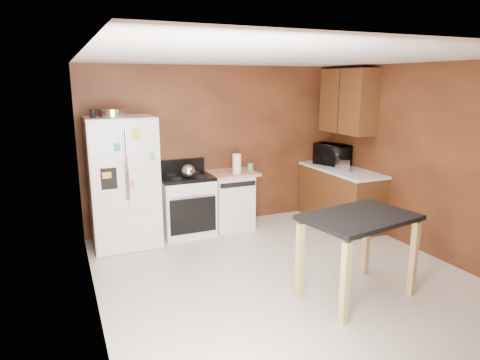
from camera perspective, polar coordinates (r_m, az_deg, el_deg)
floor at (r=5.19m, az=6.18°, el=-12.85°), size 4.50×4.50×0.00m
ceiling at (r=4.68m, az=6.96°, el=15.87°), size 4.50×4.50×0.00m
wall_back at (r=6.79m, az=-2.91°, el=4.48°), size 4.20×0.00×4.20m
wall_front at (r=3.12m, az=27.66°, el=-7.47°), size 4.20×0.00×4.20m
wall_left at (r=4.18m, az=-19.34°, el=-1.72°), size 0.00×4.50×4.50m
wall_right at (r=6.09m, az=23.99°, el=2.36°), size 0.00×4.50×4.50m
roasting_pan at (r=6.02m, az=-16.63°, el=8.61°), size 0.41×0.41×0.10m
pen_cup at (r=5.90m, az=-19.05°, el=8.39°), size 0.07×0.07×0.11m
kettle at (r=6.18m, az=-6.91°, el=1.17°), size 0.20×0.20×0.20m
paper_towel at (r=6.48m, az=-0.43°, el=2.19°), size 0.15×0.15×0.30m
green_canister at (r=6.76m, az=1.38°, el=1.81°), size 0.12×0.12×0.11m
toaster at (r=6.87m, az=13.48°, el=2.03°), size 0.22×0.28×0.18m
microwave at (r=7.26m, az=12.22°, el=3.23°), size 0.57×0.68×0.32m
refrigerator at (r=6.12m, az=-15.31°, el=-0.28°), size 0.90×0.80×1.80m
gas_range at (r=6.47m, az=-7.15°, el=-3.21°), size 0.76×0.68×1.10m
dishwasher at (r=6.71m, az=-1.30°, el=-2.58°), size 0.78×0.63×0.89m
right_cabinets at (r=7.06m, az=13.51°, el=1.63°), size 0.63×1.58×2.45m
island at (r=4.66m, az=15.56°, el=-6.26°), size 1.27×0.96×0.91m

